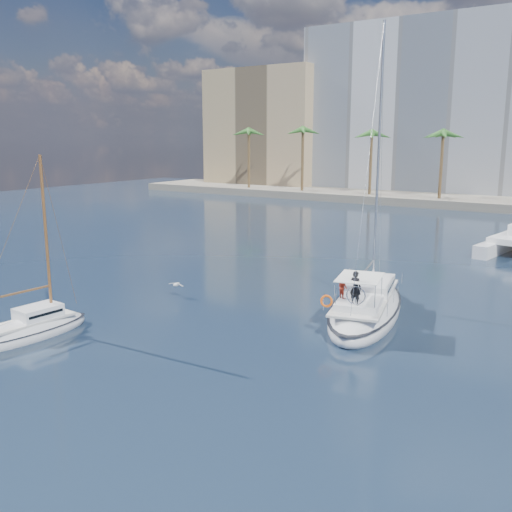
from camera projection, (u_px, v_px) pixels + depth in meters
The scene contains 9 objects.
ground at pixel (253, 317), 31.39m from camera, with size 160.00×160.00×0.00m, color black.
quay at pixel (491, 203), 81.06m from camera, with size 120.00×14.00×1.20m, color gray.
building_modern at pixel (437, 111), 94.60m from camera, with size 42.00×16.00×28.00m, color silver.
building_tan_left at pixel (271, 130), 108.15m from camera, with size 22.00×14.00×22.00m, color tan.
palm_left at pixel (274, 134), 94.18m from camera, with size 3.60×3.60×12.30m.
palm_centre at pixel (491, 133), 75.82m from camera, with size 3.60×3.60×12.30m.
main_sloop at pixel (366, 308), 31.39m from camera, with size 6.12×11.77×16.70m.
small_sloop at pixel (29, 330), 28.24m from camera, with size 2.47×6.68×9.45m.
seagull at pixel (176, 284), 35.28m from camera, with size 1.15×0.49×0.21m.
Camera 1 is at (16.69, -24.97, 9.73)m, focal length 40.00 mm.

